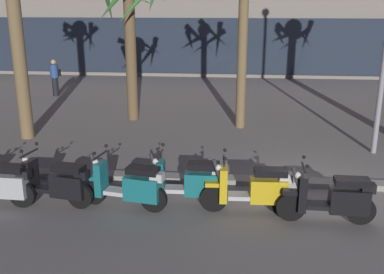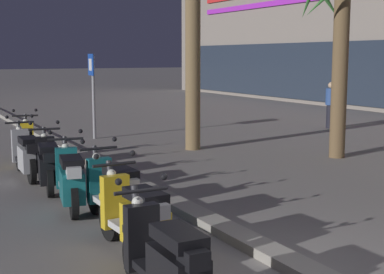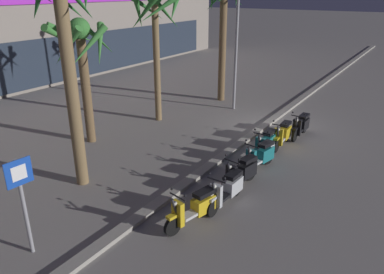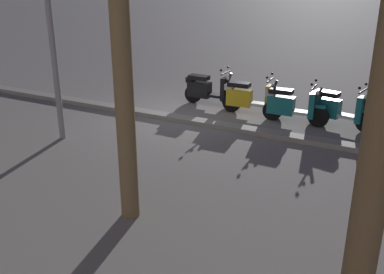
% 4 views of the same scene
% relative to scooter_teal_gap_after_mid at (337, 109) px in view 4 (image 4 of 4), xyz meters
% --- Properties ---
extents(ground_plane, '(200.00, 200.00, 0.00)m').
position_rel_scooter_teal_gap_after_mid_xyz_m(ground_plane, '(3.78, 1.15, -0.47)').
color(ground_plane, gray).
extents(curb_strip, '(60.00, 0.36, 0.12)m').
position_rel_scooter_teal_gap_after_mid_xyz_m(curb_strip, '(3.78, 1.48, -0.41)').
color(curb_strip, gray).
rests_on(curb_strip, ground).
extents(scooter_teal_gap_after_mid, '(1.76, 0.66, 1.17)m').
position_rel_scooter_teal_gap_after_mid_xyz_m(scooter_teal_gap_after_mid, '(0.00, 0.00, 0.00)').
color(scooter_teal_gap_after_mid, black).
rests_on(scooter_teal_gap_after_mid, ground).
extents(scooter_teal_mid_centre, '(1.73, 0.56, 1.17)m').
position_rel_scooter_teal_gap_after_mid_xyz_m(scooter_teal_mid_centre, '(1.12, 0.28, 0.00)').
color(scooter_teal_mid_centre, black).
rests_on(scooter_teal_mid_centre, ground).
extents(scooter_yellow_mid_rear, '(1.76, 0.56, 1.17)m').
position_rel_scooter_teal_gap_after_mid_xyz_m(scooter_yellow_mid_rear, '(2.35, 0.08, -0.00)').
color(scooter_yellow_mid_rear, black).
rests_on(scooter_yellow_mid_rear, ground).
extents(scooter_black_second_in_line, '(1.74, 0.56, 1.17)m').
position_rel_scooter_teal_gap_after_mid_xyz_m(scooter_black_second_in_line, '(3.74, -0.20, -0.01)').
color(scooter_black_second_in_line, black).
rests_on(scooter_black_second_in_line, ground).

